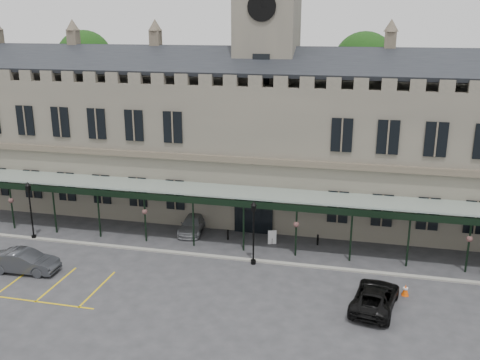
% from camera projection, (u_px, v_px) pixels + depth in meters
% --- Properties ---
extents(ground, '(140.00, 140.00, 0.00)m').
position_uv_depth(ground, '(219.00, 295.00, 34.34)').
color(ground, '#2F2F32').
extents(station_building, '(60.00, 10.36, 17.30)m').
position_uv_depth(station_building, '(266.00, 144.00, 47.33)').
color(station_building, '#5F5A4F').
rests_on(station_building, ground).
extents(clock_tower, '(5.60, 5.60, 24.80)m').
position_uv_depth(clock_tower, '(267.00, 67.00, 45.51)').
color(clock_tower, '#5F5A4F').
rests_on(clock_tower, ground).
extents(canopy, '(50.00, 4.10, 4.30)m').
position_uv_depth(canopy, '(244.00, 220.00, 40.61)').
color(canopy, '#8C9E93').
rests_on(canopy, ground).
extents(kerb, '(60.00, 0.40, 0.12)m').
position_uv_depth(kerb, '(238.00, 259.00, 39.45)').
color(kerb, gray).
rests_on(kerb, ground).
extents(parking_markings, '(16.00, 6.00, 0.01)m').
position_uv_depth(parking_markings, '(13.00, 283.00, 36.01)').
color(parking_markings, gold).
rests_on(parking_markings, ground).
extents(tree_behind_left, '(6.00, 6.00, 16.00)m').
position_uv_depth(tree_behind_left, '(85.00, 60.00, 58.81)').
color(tree_behind_left, '#332314').
rests_on(tree_behind_left, ground).
extents(tree_behind_mid, '(6.00, 6.00, 16.00)m').
position_uv_depth(tree_behind_mid, '(364.00, 65.00, 52.24)').
color(tree_behind_mid, '#332314').
rests_on(tree_behind_mid, ground).
extents(lamp_post_left, '(0.46, 0.46, 4.83)m').
position_uv_depth(lamp_post_left, '(30.00, 205.00, 42.40)').
color(lamp_post_left, black).
rests_on(lamp_post_left, ground).
extents(lamp_post_mid, '(0.46, 0.46, 4.81)m').
position_uv_depth(lamp_post_mid, '(254.00, 227.00, 37.96)').
color(lamp_post_mid, black).
rests_on(lamp_post_mid, ground).
extents(traffic_cone, '(0.47, 0.47, 0.75)m').
position_uv_depth(traffic_cone, '(405.00, 290.00, 34.24)').
color(traffic_cone, '#FF5408').
rests_on(traffic_cone, ground).
extents(sign_board, '(0.65, 0.27, 1.15)m').
position_uv_depth(sign_board, '(272.00, 237.00, 42.07)').
color(sign_board, black).
rests_on(sign_board, ground).
extents(bollard_left, '(0.15, 0.15, 0.83)m').
position_uv_depth(bollard_left, '(228.00, 235.00, 42.97)').
color(bollard_left, black).
rests_on(bollard_left, ground).
extents(bollard_right, '(0.15, 0.15, 0.85)m').
position_uv_depth(bollard_right, '(318.00, 240.00, 41.93)').
color(bollard_right, black).
rests_on(bollard_right, ground).
extents(car_left_b, '(4.89, 1.91, 1.58)m').
position_uv_depth(car_left_b, '(24.00, 261.00, 37.34)').
color(car_left_b, '#303237').
rests_on(car_left_b, ground).
extents(car_taxi, '(2.20, 4.59, 1.29)m').
position_uv_depth(car_taxi, '(193.00, 224.00, 44.58)').
color(car_taxi, gray).
rests_on(car_taxi, ground).
extents(car_van, '(3.34, 5.60, 1.46)m').
position_uv_depth(car_van, '(375.00, 297.00, 32.66)').
color(car_van, black).
rests_on(car_van, ground).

